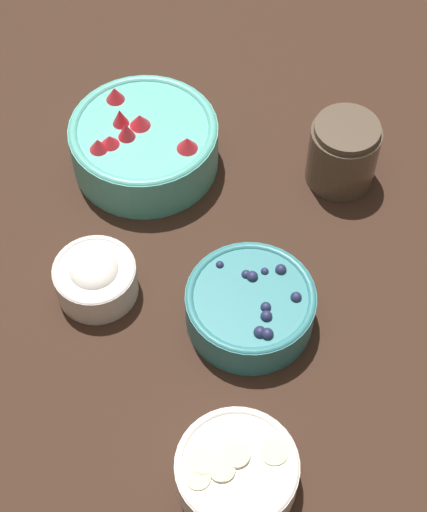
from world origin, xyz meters
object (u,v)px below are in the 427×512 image
bowl_strawberries (142,143)px  bowl_bananas (236,471)px  bowl_blueberries (250,305)px  jar_chocolate (343,154)px  bowl_cream (95,277)px

bowl_strawberries → bowl_bananas: size_ratio=1.51×
bowl_strawberries → bowl_blueberries: size_ratio=1.28×
bowl_bananas → jar_chocolate: 0.48m
bowl_strawberries → jar_chocolate: jar_chocolate is taller
bowl_strawberries → jar_chocolate: (-0.19, -0.21, 0.00)m
bowl_strawberries → bowl_cream: size_ratio=1.97×
bowl_blueberries → bowl_strawberries: bearing=-7.4°
bowl_strawberries → bowl_blueberries: bearing=172.6°
bowl_strawberries → bowl_bananas: 0.49m
bowl_blueberries → bowl_bananas: size_ratio=1.18×
bowl_cream → jar_chocolate: bearing=-96.7°
bowl_bananas → bowl_blueberries: bearing=-42.5°
bowl_blueberries → bowl_bananas: bearing=137.5°
bowl_bananas → bowl_cream: bearing=-2.3°
bowl_strawberries → bowl_cream: (-0.14, 0.17, -0.01)m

